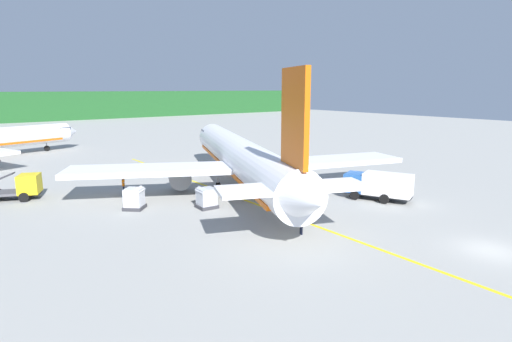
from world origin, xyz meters
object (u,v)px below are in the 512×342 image
at_px(cargo_container_mid, 134,199).
at_px(crew_marshaller, 301,222).
at_px(service_truck_baggage, 378,185).
at_px(crew_loader_left, 123,184).
at_px(service_truck_fuel, 17,188).
at_px(cargo_container_near, 206,198).
at_px(airliner_foreground, 241,158).

distance_m(cargo_container_mid, crew_marshaller, 15.50).
height_order(service_truck_baggage, crew_loader_left, service_truck_baggage).
distance_m(service_truck_fuel, cargo_container_near, 18.71).
bearing_deg(crew_marshaller, cargo_container_near, 101.58).
height_order(airliner_foreground, crew_marshaller, airliner_foreground).
height_order(service_truck_fuel, crew_loader_left, service_truck_fuel).
bearing_deg(service_truck_fuel, cargo_container_near, -45.79).
relative_size(airliner_foreground, crew_loader_left, 23.77).
xyz_separation_m(service_truck_fuel, cargo_container_mid, (7.80, -9.89, -0.23)).
bearing_deg(cargo_container_near, cargo_container_mid, 146.11).
xyz_separation_m(cargo_container_near, crew_marshaller, (2.08, -10.14, 0.05)).
distance_m(service_truck_baggage, crew_marshaller, 12.75).
bearing_deg(crew_marshaller, service_truck_fuel, 122.71).
distance_m(cargo_container_mid, crew_loader_left, 6.06).
bearing_deg(crew_loader_left, airliner_foreground, -27.79).
relative_size(service_truck_baggage, crew_marshaller, 4.04).
bearing_deg(service_truck_baggage, cargo_container_near, 152.58).
distance_m(airliner_foreground, crew_marshaller, 14.89).
bearing_deg(airliner_foreground, crew_loader_left, 152.21).
height_order(service_truck_fuel, crew_marshaller, service_truck_fuel).
height_order(service_truck_baggage, cargo_container_mid, service_truck_baggage).
height_order(cargo_container_near, crew_marshaller, cargo_container_near).
bearing_deg(crew_marshaller, crew_loader_left, 107.55).
distance_m(cargo_container_near, cargo_container_mid, 6.32).
xyz_separation_m(cargo_container_mid, crew_marshaller, (7.33, -13.66, 0.01)).
distance_m(service_truck_fuel, crew_loader_left, 9.75).
relative_size(service_truck_fuel, service_truck_baggage, 1.03).
bearing_deg(cargo_container_near, crew_loader_left, 113.52).
height_order(service_truck_fuel, cargo_container_mid, service_truck_fuel).
bearing_deg(cargo_container_mid, cargo_container_near, -33.89).
distance_m(airliner_foreground, service_truck_fuel, 21.86).
height_order(cargo_container_mid, crew_loader_left, cargo_container_mid).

